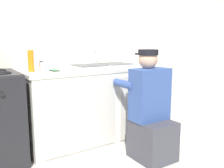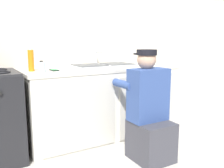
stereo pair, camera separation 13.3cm
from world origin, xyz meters
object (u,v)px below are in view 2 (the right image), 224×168
plumber_person (149,115)px  water_glass (43,67)px  spice_bottle_red (42,66)px  condiment_jar (150,58)px  cell_phone (54,70)px  sink_double_basin (104,65)px  soap_bottle_orange (31,60)px

plumber_person → water_glass: (-0.87, 0.63, 0.47)m
plumber_person → spice_bottle_red: bearing=138.3°
plumber_person → condiment_jar: 1.23m
water_glass → cell_phone: bearing=24.7°
sink_double_basin → soap_bottle_orange: size_ratio=3.20×
cell_phone → condiment_jar: (1.44, 0.20, 0.06)m
cell_phone → spice_bottle_red: size_ratio=1.33×
sink_double_basin → condiment_jar: (0.82, 0.16, 0.05)m
sink_double_basin → water_glass: size_ratio=8.00×
soap_bottle_orange → sink_double_basin: bearing=-1.4°
sink_double_basin → soap_bottle_orange: (-0.84, 0.02, 0.09)m
spice_bottle_red → soap_bottle_orange: (-0.11, -0.00, 0.06)m
water_glass → soap_bottle_orange: (-0.09, 0.12, 0.06)m
plumber_person → cell_phone: (-0.74, 0.69, 0.42)m
plumber_person → water_glass: plumber_person is taller
spice_bottle_red → condiment_jar: bearing=5.0°
plumber_person → soap_bottle_orange: size_ratio=4.42×
spice_bottle_red → cell_phone: bearing=-28.9°
water_glass → condiment_jar: bearing=9.4°
cell_phone → spice_bottle_red: (-0.11, 0.06, 0.04)m
water_glass → condiment_jar: size_ratio=0.78×
condiment_jar → sink_double_basin: bearing=-169.2°
spice_bottle_red → condiment_jar: (1.56, 0.13, 0.01)m
plumber_person → water_glass: size_ratio=11.04×
soap_bottle_orange → water_glass: bearing=-55.3°
plumber_person → water_glass: bearing=144.1°
condiment_jar → water_glass: bearing=-170.6°
plumber_person → condiment_jar: bearing=51.7°
spice_bottle_red → soap_bottle_orange: size_ratio=0.42×
spice_bottle_red → condiment_jar: 1.56m
sink_double_basin → soap_bottle_orange: soap_bottle_orange is taller
sink_double_basin → spice_bottle_red: sink_double_basin is taller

